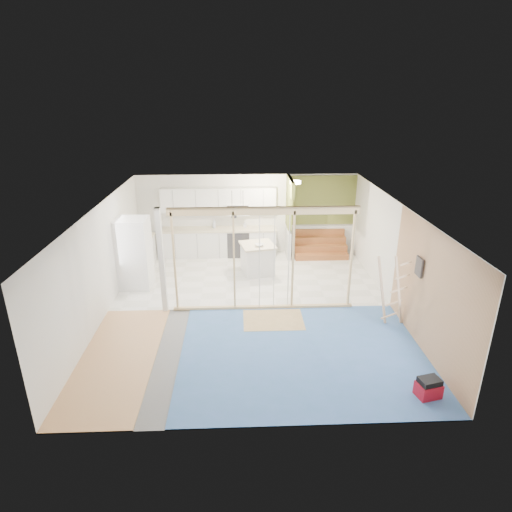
{
  "coord_description": "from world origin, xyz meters",
  "views": [
    {
      "loc": [
        -0.28,
        -9.38,
        5.03
      ],
      "look_at": [
        0.14,
        0.6,
        1.17
      ],
      "focal_mm": 30.0,
      "sensor_mm": 36.0,
      "label": 1
    }
  ],
  "objects_px": {
    "island": "(257,259)",
    "ladder": "(392,291)",
    "fridge": "(135,253)",
    "toolbox": "(428,388)"
  },
  "relations": [
    {
      "from": "island",
      "to": "ladder",
      "type": "height_order",
      "value": "ladder"
    },
    {
      "from": "fridge",
      "to": "island",
      "type": "height_order",
      "value": "fridge"
    },
    {
      "from": "fridge",
      "to": "ladder",
      "type": "distance_m",
      "value": 6.65
    },
    {
      "from": "island",
      "to": "toolbox",
      "type": "distance_m",
      "value": 6.23
    },
    {
      "from": "fridge",
      "to": "ladder",
      "type": "relative_size",
      "value": 1.14
    },
    {
      "from": "toolbox",
      "to": "ladder",
      "type": "relative_size",
      "value": 0.27
    },
    {
      "from": "fridge",
      "to": "toolbox",
      "type": "distance_m",
      "value": 7.81
    },
    {
      "from": "ladder",
      "to": "toolbox",
      "type": "bearing_deg",
      "value": -107.08
    },
    {
      "from": "ladder",
      "to": "fridge",
      "type": "bearing_deg",
      "value": 145.33
    },
    {
      "from": "island",
      "to": "ladder",
      "type": "xyz_separation_m",
      "value": [
        2.88,
        -3.11,
        0.42
      ]
    }
  ]
}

